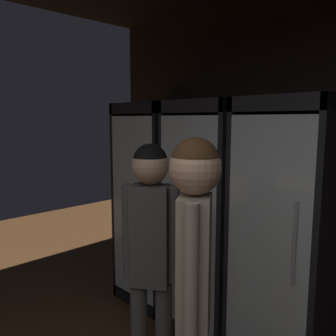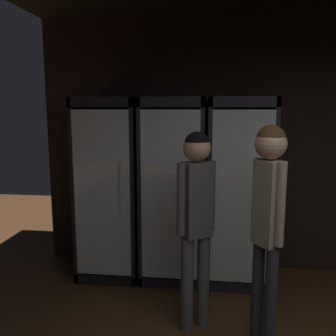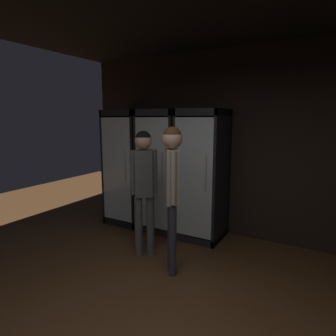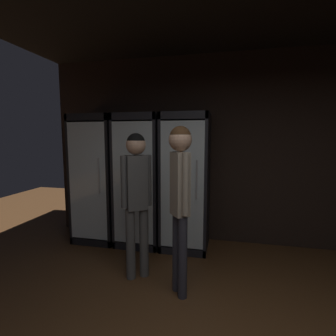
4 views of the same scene
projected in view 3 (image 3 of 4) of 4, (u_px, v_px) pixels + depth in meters
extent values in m
cube|color=black|center=(264.00, 146.00, 4.13)|extent=(6.00, 0.06, 2.80)
cube|color=black|center=(139.00, 165.00, 5.21)|extent=(0.65, 0.04, 1.92)
cube|color=black|center=(115.00, 166.00, 5.10)|extent=(0.04, 0.64, 1.92)
cube|color=black|center=(143.00, 169.00, 4.80)|extent=(0.04, 0.64, 1.92)
cube|color=black|center=(127.00, 113.00, 4.80)|extent=(0.65, 0.64, 0.10)
cube|color=black|center=(130.00, 218.00, 5.11)|extent=(0.65, 0.64, 0.10)
cube|color=white|center=(138.00, 165.00, 5.18)|extent=(0.57, 0.02, 1.68)
cube|color=silver|center=(117.00, 170.00, 4.69)|extent=(0.57, 0.02, 1.68)
cylinder|color=#B2B2B7|center=(125.00, 165.00, 4.55)|extent=(0.02, 0.02, 0.50)
cube|color=silver|center=(130.00, 214.00, 5.10)|extent=(0.55, 0.56, 0.02)
cylinder|color=#336B38|center=(120.00, 207.00, 5.13)|extent=(0.07, 0.07, 0.20)
cylinder|color=#336B38|center=(120.00, 200.00, 5.11)|extent=(0.02, 0.02, 0.07)
cylinder|color=#B2332D|center=(120.00, 208.00, 5.14)|extent=(0.08, 0.08, 0.08)
cylinder|color=#9EAD99|center=(128.00, 208.00, 5.05)|extent=(0.08, 0.08, 0.22)
cylinder|color=#9EAD99|center=(128.00, 200.00, 5.02)|extent=(0.02, 0.02, 0.10)
cylinder|color=#2D2D33|center=(128.00, 208.00, 5.05)|extent=(0.08, 0.08, 0.08)
cylinder|color=#336B38|center=(138.00, 209.00, 4.97)|extent=(0.08, 0.08, 0.23)
cylinder|color=#336B38|center=(137.00, 200.00, 4.95)|extent=(0.03, 0.03, 0.09)
cylinder|color=beige|center=(138.00, 210.00, 4.98)|extent=(0.08, 0.08, 0.06)
cube|color=silver|center=(129.00, 183.00, 5.00)|extent=(0.55, 0.56, 0.02)
cylinder|color=gray|center=(121.00, 175.00, 5.12)|extent=(0.08, 0.08, 0.23)
cylinder|color=gray|center=(120.00, 166.00, 5.10)|extent=(0.03, 0.03, 0.09)
cylinder|color=white|center=(121.00, 175.00, 5.12)|extent=(0.08, 0.08, 0.06)
cylinder|color=brown|center=(125.00, 176.00, 4.99)|extent=(0.08, 0.08, 0.23)
cylinder|color=brown|center=(124.00, 168.00, 4.97)|extent=(0.03, 0.03, 0.06)
cylinder|color=white|center=(125.00, 176.00, 4.99)|extent=(0.08, 0.08, 0.06)
cylinder|color=black|center=(133.00, 177.00, 4.98)|extent=(0.08, 0.08, 0.20)
cylinder|color=black|center=(133.00, 169.00, 4.95)|extent=(0.03, 0.03, 0.09)
cylinder|color=#2D2D33|center=(133.00, 179.00, 4.98)|extent=(0.08, 0.08, 0.06)
cylinder|color=#9EAD99|center=(138.00, 178.00, 4.85)|extent=(0.06, 0.06, 0.23)
cylinder|color=#9EAD99|center=(138.00, 169.00, 4.82)|extent=(0.02, 0.02, 0.07)
cylinder|color=tan|center=(138.00, 180.00, 4.85)|extent=(0.06, 0.06, 0.09)
cube|color=silver|center=(128.00, 151.00, 4.90)|extent=(0.55, 0.56, 0.02)
cylinder|color=#194723|center=(118.00, 144.00, 4.95)|extent=(0.07, 0.07, 0.21)
cylinder|color=#194723|center=(118.00, 136.00, 4.93)|extent=(0.02, 0.02, 0.08)
cylinder|color=#2D2D33|center=(118.00, 144.00, 4.95)|extent=(0.08, 0.08, 0.06)
cylinder|color=#194723|center=(126.00, 145.00, 4.85)|extent=(0.06, 0.06, 0.22)
cylinder|color=#194723|center=(126.00, 135.00, 4.82)|extent=(0.02, 0.02, 0.09)
cylinder|color=tan|center=(126.00, 146.00, 4.85)|extent=(0.07, 0.07, 0.07)
cylinder|color=black|center=(137.00, 145.00, 4.81)|extent=(0.08, 0.08, 0.21)
cylinder|color=black|center=(137.00, 136.00, 4.79)|extent=(0.03, 0.03, 0.10)
cylinder|color=tan|center=(137.00, 147.00, 4.82)|extent=(0.08, 0.08, 0.07)
cube|color=black|center=(172.00, 168.00, 4.87)|extent=(0.65, 0.04, 1.92)
cube|color=black|center=(147.00, 169.00, 4.77)|extent=(0.04, 0.64, 1.92)
cube|color=black|center=(180.00, 173.00, 4.47)|extent=(0.04, 0.64, 1.92)
cube|color=black|center=(162.00, 113.00, 4.46)|extent=(0.65, 0.64, 0.10)
cube|color=black|center=(163.00, 225.00, 4.77)|extent=(0.65, 0.64, 0.10)
cube|color=white|center=(171.00, 168.00, 4.85)|extent=(0.57, 0.02, 1.68)
cube|color=silver|center=(152.00, 174.00, 4.35)|extent=(0.57, 0.02, 1.68)
cylinder|color=#B2B2B7|center=(162.00, 169.00, 4.22)|extent=(0.02, 0.02, 0.50)
cube|color=silver|center=(163.00, 221.00, 4.76)|extent=(0.55, 0.56, 0.02)
cylinder|color=#194723|center=(156.00, 213.00, 4.84)|extent=(0.06, 0.06, 0.20)
cylinder|color=#194723|center=(156.00, 205.00, 4.82)|extent=(0.02, 0.02, 0.07)
cylinder|color=white|center=(156.00, 213.00, 4.84)|extent=(0.07, 0.07, 0.05)
cylinder|color=black|center=(168.00, 217.00, 4.64)|extent=(0.07, 0.07, 0.20)
cylinder|color=black|center=(168.00, 208.00, 4.62)|extent=(0.02, 0.02, 0.09)
cylinder|color=tan|center=(168.00, 217.00, 4.65)|extent=(0.07, 0.07, 0.06)
cube|color=silver|center=(163.00, 196.00, 4.69)|extent=(0.55, 0.56, 0.02)
cylinder|color=gray|center=(152.00, 188.00, 4.77)|extent=(0.06, 0.06, 0.22)
cylinder|color=gray|center=(152.00, 179.00, 4.74)|extent=(0.02, 0.02, 0.08)
cylinder|color=beige|center=(152.00, 188.00, 4.77)|extent=(0.06, 0.06, 0.07)
cylinder|color=black|center=(158.00, 188.00, 4.69)|extent=(0.07, 0.07, 0.24)
cylinder|color=black|center=(158.00, 179.00, 4.67)|extent=(0.02, 0.02, 0.07)
cylinder|color=tan|center=(158.00, 189.00, 4.69)|extent=(0.07, 0.07, 0.09)
cylinder|color=brown|center=(165.00, 191.00, 4.61)|extent=(0.08, 0.08, 0.20)
cylinder|color=brown|center=(165.00, 183.00, 4.59)|extent=(0.03, 0.03, 0.06)
cylinder|color=tan|center=(165.00, 191.00, 4.61)|extent=(0.08, 0.08, 0.05)
cylinder|color=gray|center=(174.00, 191.00, 4.55)|extent=(0.07, 0.07, 0.21)
cylinder|color=gray|center=(174.00, 182.00, 4.53)|extent=(0.03, 0.03, 0.09)
cylinder|color=white|center=(174.00, 191.00, 4.55)|extent=(0.08, 0.08, 0.08)
cube|color=silver|center=(163.00, 171.00, 4.62)|extent=(0.55, 0.56, 0.02)
cylinder|color=#9EAD99|center=(152.00, 164.00, 4.67)|extent=(0.07, 0.07, 0.20)
cylinder|color=#9EAD99|center=(152.00, 156.00, 4.65)|extent=(0.02, 0.02, 0.06)
cylinder|color=tan|center=(152.00, 164.00, 4.67)|extent=(0.07, 0.07, 0.07)
cylinder|color=#194723|center=(161.00, 164.00, 4.57)|extent=(0.06, 0.06, 0.22)
cylinder|color=#194723|center=(161.00, 155.00, 4.54)|extent=(0.02, 0.02, 0.08)
cylinder|color=#2D2D33|center=(161.00, 166.00, 4.57)|extent=(0.07, 0.07, 0.08)
cylinder|color=gray|center=(171.00, 164.00, 4.49)|extent=(0.06, 0.06, 0.24)
cylinder|color=gray|center=(171.00, 154.00, 4.46)|extent=(0.02, 0.02, 0.08)
cylinder|color=tan|center=(171.00, 165.00, 4.49)|extent=(0.07, 0.07, 0.09)
cube|color=silver|center=(162.00, 145.00, 4.55)|extent=(0.55, 0.56, 0.02)
cylinder|color=#194723|center=(155.00, 138.00, 4.59)|extent=(0.07, 0.07, 0.19)
cylinder|color=#194723|center=(155.00, 129.00, 4.56)|extent=(0.02, 0.02, 0.08)
cylinder|color=tan|center=(155.00, 138.00, 4.59)|extent=(0.07, 0.07, 0.07)
cylinder|color=#194723|center=(170.00, 137.00, 4.48)|extent=(0.06, 0.06, 0.24)
cylinder|color=#194723|center=(170.00, 127.00, 4.45)|extent=(0.02, 0.02, 0.08)
cylinder|color=beige|center=(170.00, 137.00, 4.48)|extent=(0.06, 0.06, 0.06)
cube|color=black|center=(210.00, 172.00, 4.54)|extent=(0.65, 0.04, 1.92)
cube|color=black|center=(184.00, 173.00, 4.43)|extent=(0.04, 0.64, 1.92)
cube|color=black|center=(222.00, 177.00, 4.13)|extent=(0.04, 0.64, 1.92)
cube|color=black|center=(203.00, 112.00, 4.13)|extent=(0.65, 0.64, 0.10)
cube|color=black|center=(201.00, 233.00, 4.44)|extent=(0.65, 0.64, 0.10)
cube|color=white|center=(209.00, 172.00, 4.51)|extent=(0.57, 0.02, 1.68)
cube|color=silver|center=(193.00, 179.00, 4.02)|extent=(0.57, 0.02, 1.68)
cylinder|color=#B2B2B7|center=(206.00, 174.00, 3.88)|extent=(0.02, 0.02, 0.50)
cube|color=silver|center=(201.00, 229.00, 4.43)|extent=(0.55, 0.56, 0.02)
cylinder|color=#336B38|center=(188.00, 220.00, 4.49)|extent=(0.08, 0.08, 0.19)
cylinder|color=#336B38|center=(189.00, 212.00, 4.46)|extent=(0.03, 0.03, 0.09)
cylinder|color=beige|center=(188.00, 221.00, 4.49)|extent=(0.08, 0.08, 0.05)
cylinder|color=#336B38|center=(199.00, 219.00, 4.47)|extent=(0.08, 0.08, 0.24)
cylinder|color=#336B38|center=(199.00, 210.00, 4.45)|extent=(0.03, 0.03, 0.07)
cylinder|color=white|center=(199.00, 220.00, 4.48)|extent=(0.08, 0.08, 0.07)
cylinder|color=brown|center=(205.00, 222.00, 4.39)|extent=(0.07, 0.07, 0.23)
cylinder|color=brown|center=(205.00, 212.00, 4.36)|extent=(0.02, 0.02, 0.07)
cylinder|color=tan|center=(205.00, 222.00, 4.39)|extent=(0.07, 0.07, 0.06)
cylinder|color=gray|center=(215.00, 223.00, 4.33)|extent=(0.08, 0.08, 0.23)
cylinder|color=gray|center=(215.00, 214.00, 4.30)|extent=(0.03, 0.03, 0.07)
cylinder|color=#B2332D|center=(215.00, 223.00, 4.33)|extent=(0.08, 0.08, 0.06)
cube|color=silver|center=(201.00, 202.00, 4.35)|extent=(0.55, 0.56, 0.02)
cylinder|color=#336B38|center=(191.00, 194.00, 4.43)|extent=(0.07, 0.07, 0.19)
cylinder|color=#336B38|center=(192.00, 185.00, 4.40)|extent=(0.02, 0.02, 0.09)
cylinder|color=#2D2D33|center=(191.00, 195.00, 4.43)|extent=(0.07, 0.07, 0.07)
cylinder|color=#194723|center=(202.00, 196.00, 4.33)|extent=(0.07, 0.07, 0.18)
cylinder|color=#194723|center=(202.00, 187.00, 4.30)|extent=(0.03, 0.03, 0.10)
cylinder|color=white|center=(202.00, 196.00, 4.33)|extent=(0.07, 0.07, 0.06)
cylinder|color=gray|center=(213.00, 197.00, 4.26)|extent=(0.06, 0.06, 0.19)
cylinder|color=gray|center=(214.00, 188.00, 4.23)|extent=(0.02, 0.02, 0.10)
cylinder|color=beige|center=(213.00, 198.00, 4.26)|extent=(0.07, 0.07, 0.06)
cube|color=silver|center=(202.00, 175.00, 4.28)|extent=(0.55, 0.56, 0.02)
cylinder|color=#9EAD99|center=(190.00, 167.00, 4.34)|extent=(0.07, 0.07, 0.20)
cylinder|color=#9EAD99|center=(190.00, 158.00, 4.32)|extent=(0.02, 0.02, 0.09)
cylinder|color=beige|center=(190.00, 167.00, 4.34)|extent=(0.07, 0.07, 0.07)
cylinder|color=#9EAD99|center=(201.00, 169.00, 4.24)|extent=(0.07, 0.07, 0.19)
cylinder|color=#9EAD99|center=(201.00, 160.00, 4.22)|extent=(0.02, 0.02, 0.08)
cylinder|color=tan|center=(201.00, 168.00, 4.24)|extent=(0.07, 0.07, 0.05)
cylinder|color=brown|center=(215.00, 168.00, 4.19)|extent=(0.07, 0.07, 0.22)
cylinder|color=brown|center=(215.00, 158.00, 4.17)|extent=(0.02, 0.02, 0.08)
cylinder|color=beige|center=(215.00, 169.00, 4.20)|extent=(0.07, 0.07, 0.07)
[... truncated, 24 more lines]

